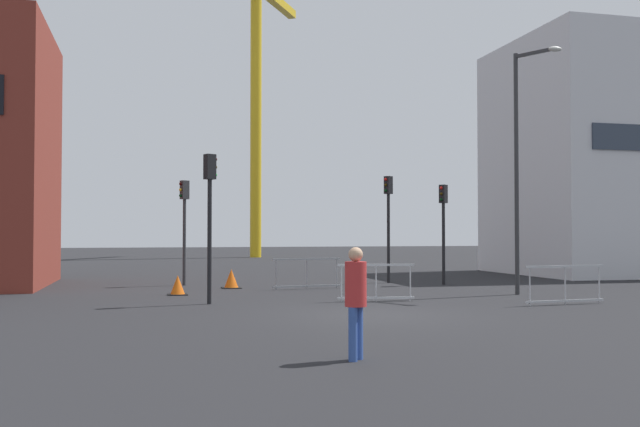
% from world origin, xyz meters
% --- Properties ---
extents(ground, '(160.00, 160.00, 0.00)m').
position_xyz_m(ground, '(0.00, 0.00, 0.00)').
color(ground, black).
extents(office_block, '(12.39, 8.51, 11.16)m').
position_xyz_m(office_block, '(17.81, 13.57, 5.58)').
color(office_block, silver).
rests_on(office_block, ground).
extents(construction_crane, '(7.83, 11.83, 22.62)m').
position_xyz_m(construction_crane, '(3.19, 39.88, 14.50)').
color(construction_crane, gold).
rests_on(construction_crane, ground).
extents(streetlamp_tall, '(0.95, 1.40, 7.76)m').
position_xyz_m(streetlamp_tall, '(6.27, 3.98, 4.51)').
color(streetlamp_tall, '#2D2D30').
rests_on(streetlamp_tall, ground).
extents(traffic_light_verge, '(0.39, 0.34, 3.94)m').
position_xyz_m(traffic_light_verge, '(-3.97, 10.67, 2.65)').
color(traffic_light_verge, '#2D2D30').
rests_on(traffic_light_verge, ground).
extents(traffic_light_far, '(0.39, 0.34, 4.17)m').
position_xyz_m(traffic_light_far, '(-3.63, 3.48, 2.79)').
color(traffic_light_far, black).
rests_on(traffic_light_far, ground).
extents(traffic_light_island, '(0.38, 0.35, 4.21)m').
position_xyz_m(traffic_light_island, '(3.92, 10.07, 2.81)').
color(traffic_light_island, black).
rests_on(traffic_light_island, ground).
extents(traffic_light_crosswalk, '(0.38, 0.36, 3.81)m').
position_xyz_m(traffic_light_crosswalk, '(5.67, 8.72, 2.57)').
color(traffic_light_crosswalk, black).
rests_on(traffic_light_crosswalk, ground).
extents(pedestrian_walking, '(0.34, 0.34, 1.76)m').
position_xyz_m(pedestrian_walking, '(-2.17, -5.73, 1.02)').
color(pedestrian_walking, '#33519E').
rests_on(pedestrian_walking, ground).
extents(safety_barrier_mid_span, '(2.52, 0.25, 1.08)m').
position_xyz_m(safety_barrier_mid_span, '(5.87, 0.99, 0.56)').
color(safety_barrier_mid_span, '#B2B5BA').
rests_on(safety_barrier_mid_span, ground).
extents(safety_barrier_right_run, '(2.51, 0.40, 1.08)m').
position_xyz_m(safety_barrier_right_run, '(0.14, 7.91, 0.56)').
color(safety_barrier_right_run, gray).
rests_on(safety_barrier_right_run, ground).
extents(safety_barrier_left_run, '(2.22, 0.38, 1.08)m').
position_xyz_m(safety_barrier_left_run, '(1.09, 3.08, 0.56)').
color(safety_barrier_left_run, '#B2B5BA').
rests_on(safety_barrier_left_run, ground).
extents(traffic_cone_on_verge, '(0.62, 0.62, 0.62)m').
position_xyz_m(traffic_cone_on_verge, '(-4.37, 6.59, 0.29)').
color(traffic_cone_on_verge, black).
rests_on(traffic_cone_on_verge, ground).
extents(traffic_cone_striped, '(0.67, 0.67, 0.68)m').
position_xyz_m(traffic_cone_striped, '(-2.40, 8.89, 0.32)').
color(traffic_cone_striped, black).
rests_on(traffic_cone_striped, ground).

